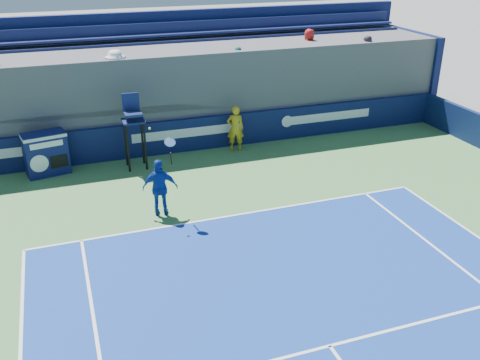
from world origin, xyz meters
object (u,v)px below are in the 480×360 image
object	(u,v)px
umpire_chair	(133,124)
ball_person	(235,128)
tennis_player	(160,187)
match_clock	(46,153)

from	to	relation	value
umpire_chair	ball_person	bearing A→B (deg)	5.34
umpire_chair	tennis_player	xyz separation A→B (m)	(0.10, -3.58, -0.70)
match_clock	tennis_player	xyz separation A→B (m)	(2.89, -3.97, 0.09)
ball_person	umpire_chair	distance (m)	3.67
tennis_player	match_clock	bearing A→B (deg)	126.02
ball_person	umpire_chair	bearing A→B (deg)	21.13
match_clock	ball_person	bearing A→B (deg)	-0.50
umpire_chair	tennis_player	distance (m)	3.65
match_clock	umpire_chair	world-z (taller)	umpire_chair
tennis_player	umpire_chair	bearing A→B (deg)	91.57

